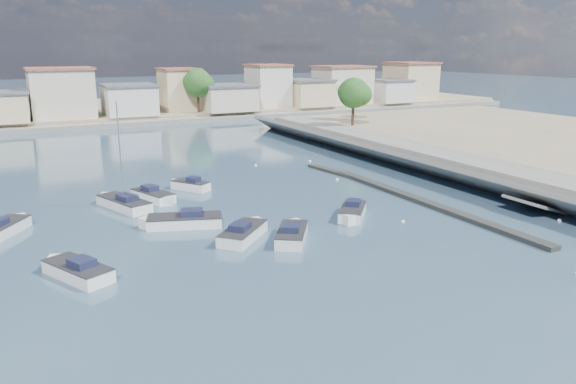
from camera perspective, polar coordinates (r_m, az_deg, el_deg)
The scene contains 17 objects.
ground at distance 71.34m, azimuth -6.60°, elevation 3.91°, with size 400.00×400.00×0.00m, color #324F65.
seawall_walkway at distance 59.01m, azimuth 20.38°, elevation 1.76°, with size 5.00×90.00×1.80m, color slate.
breakwater at distance 51.17m, azimuth 11.67°, elevation -0.30°, with size 2.00×31.02×0.35m.
far_shore_land at distance 120.92m, azimuth -15.38°, elevation 8.14°, with size 160.00×40.00×1.40m, color gray.
far_shore_quay at distance 100.61m, azimuth -12.86°, elevation 6.94°, with size 160.00×2.50×0.80m, color slate.
far_town at distance 108.83m, azimuth -8.24°, elevation 10.09°, with size 113.01×12.80×8.35m.
shore_trees at distance 99.67m, azimuth -7.91°, elevation 10.46°, with size 74.56×38.32×7.92m.
motorboat_a at distance 35.17m, azimuth -20.78°, elevation -7.47°, with size 3.70×5.13×1.48m.
motorboat_b at distance 39.10m, azimuth 0.45°, elevation -4.29°, with size 4.06×4.78×1.48m.
motorboat_c at distance 42.58m, azimuth -10.84°, elevation -2.97°, with size 6.12×3.74×1.48m.
motorboat_d at distance 44.24m, azimuth 6.54°, elevation -2.14°, with size 4.05×4.32×1.48m.
motorboat_e at distance 45.17m, azimuth -26.91°, elevation -3.31°, with size 4.13×4.92×1.48m.
motorboat_f at distance 53.50m, azimuth -10.03°, elevation 0.65°, with size 3.28×3.87×1.48m.
motorboat_g at distance 50.08m, azimuth -13.39°, elevation -0.48°, with size 3.13×4.98×1.48m.
motorboat_h at distance 39.50m, azimuth -4.46°, elevation -4.14°, with size 4.77×4.76×1.48m.
sailboat at distance 48.69m, azimuth -16.49°, elevation -1.06°, with size 3.77×6.31×9.00m.
mooring_buoys at distance 51.37m, azimuth 9.42°, elevation -0.28°, with size 12.78×37.63×0.33m.
Camera 1 is at (-24.27, -25.82, 12.95)m, focal length 35.00 mm.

